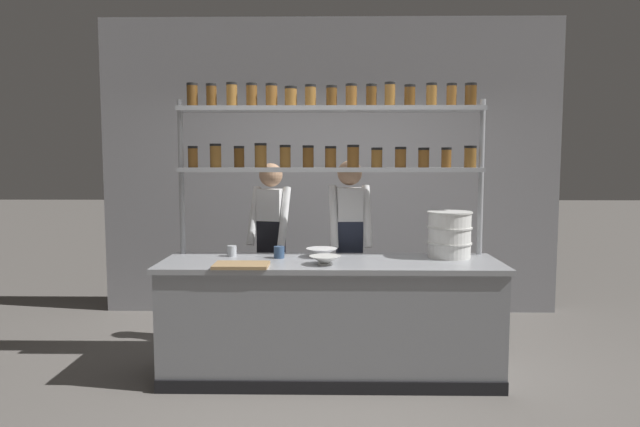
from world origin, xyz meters
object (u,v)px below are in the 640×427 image
(chef_left, at_px, (271,241))
(prep_bowl_center_front, at_px, (325,260))
(container_stack, at_px, (450,234))
(cutting_board, at_px, (241,265))
(prep_bowl_near_left, at_px, (322,253))
(chef_center, at_px, (349,242))
(serving_cup_front, at_px, (279,252))
(spice_shelf_unit, at_px, (330,141))
(serving_cup_by_board, at_px, (232,251))

(chef_left, bearing_deg, prep_bowl_center_front, -47.22)
(container_stack, relative_size, cutting_board, 0.93)
(prep_bowl_near_left, height_order, prep_bowl_center_front, prep_bowl_near_left)
(cutting_board, xyz_separation_m, prep_bowl_center_front, (0.61, 0.10, 0.02))
(cutting_board, bearing_deg, chef_left, 83.40)
(chef_center, relative_size, cutting_board, 4.24)
(serving_cup_front, bearing_deg, chef_center, 38.54)
(spice_shelf_unit, distance_m, chef_center, 0.93)
(chef_left, xyz_separation_m, prep_bowl_near_left, (0.47, -0.58, -0.01))
(cutting_board, height_order, serving_cup_front, serving_cup_front)
(spice_shelf_unit, relative_size, chef_left, 1.50)
(chef_left, xyz_separation_m, prep_bowl_center_front, (0.50, -0.92, -0.01))
(chef_left, distance_m, prep_bowl_center_front, 1.04)
(chef_left, xyz_separation_m, cutting_board, (-0.12, -1.01, -0.03))
(chef_center, relative_size, container_stack, 4.57)
(chef_center, xyz_separation_m, serving_cup_by_board, (-0.97, -0.38, -0.02))
(chef_left, height_order, cutting_board, chef_left)
(chef_center, height_order, serving_cup_by_board, chef_center)
(chef_left, bearing_deg, chef_center, 0.35)
(container_stack, relative_size, serving_cup_front, 3.95)
(chef_center, xyz_separation_m, prep_bowl_center_front, (-0.21, -0.74, -0.03))
(serving_cup_front, height_order, serving_cup_by_board, serving_cup_front)
(chef_left, bearing_deg, cutting_board, -82.32)
(cutting_board, relative_size, prep_bowl_center_front, 1.66)
(spice_shelf_unit, relative_size, serving_cup_by_board, 28.91)
(container_stack, height_order, prep_bowl_center_front, container_stack)
(serving_cup_front, relative_size, serving_cup_by_board, 1.08)
(spice_shelf_unit, xyz_separation_m, serving_cup_by_board, (-0.80, -0.13, -0.89))
(prep_bowl_center_front, bearing_deg, spice_shelf_unit, 85.78)
(chef_left, height_order, chef_center, chef_center)
(chef_center, distance_m, serving_cup_front, 0.74)
(container_stack, xyz_separation_m, serving_cup_by_board, (-1.76, 0.03, -0.14))
(chef_left, distance_m, container_stack, 1.61)
(cutting_board, distance_m, serving_cup_by_board, 0.48)
(chef_center, bearing_deg, serving_cup_front, -146.32)
(cutting_board, height_order, prep_bowl_center_front, prep_bowl_center_front)
(container_stack, height_order, serving_cup_front, container_stack)
(chef_center, bearing_deg, serving_cup_by_board, -163.48)
(spice_shelf_unit, bearing_deg, chef_left, 141.48)
(serving_cup_by_board, bearing_deg, serving_cup_front, -11.61)
(chef_left, bearing_deg, serving_cup_front, -64.31)
(serving_cup_by_board, bearing_deg, spice_shelf_unit, 9.25)
(cutting_board, relative_size, serving_cup_by_board, 4.59)
(container_stack, relative_size, serving_cup_by_board, 4.27)
(cutting_board, xyz_separation_m, serving_cup_by_board, (-0.15, 0.46, 0.03))
(spice_shelf_unit, height_order, prep_bowl_center_front, spice_shelf_unit)
(chef_center, relative_size, serving_cup_front, 18.06)
(chef_center, bearing_deg, prep_bowl_near_left, -125.44)
(spice_shelf_unit, xyz_separation_m, prep_bowl_near_left, (-0.07, -0.15, -0.90))
(container_stack, relative_size, prep_bowl_center_front, 1.54)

